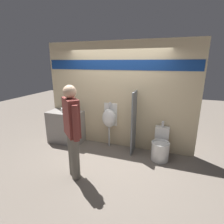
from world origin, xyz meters
name	(u,v)px	position (x,y,z in m)	size (l,w,h in m)	color
ground_plane	(110,155)	(0.00, 0.00, 0.00)	(16.00, 16.00, 0.00)	#70665B
display_wall	(118,96)	(0.00, 0.60, 1.36)	(3.90, 0.07, 2.70)	beige
sink_counter	(66,127)	(-1.43, 0.30, 0.44)	(0.95, 0.53, 0.89)	gray
sink_basin	(67,109)	(-1.38, 0.36, 0.94)	(0.34, 0.34, 0.25)	white
cell_phone	(72,114)	(-1.14, 0.20, 0.89)	(0.07, 0.14, 0.01)	black
divider_near_counter	(134,123)	(0.50, 0.34, 0.77)	(0.03, 0.46, 1.55)	slate
urinal_near_counter	(109,118)	(-0.18, 0.45, 0.79)	(0.37, 0.25, 1.20)	silver
toilet	(160,147)	(1.18, 0.24, 0.29)	(0.42, 0.58, 0.86)	white
person_in_vest	(72,129)	(-0.38, -1.00, 1.01)	(0.50, 0.47, 1.82)	#666056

